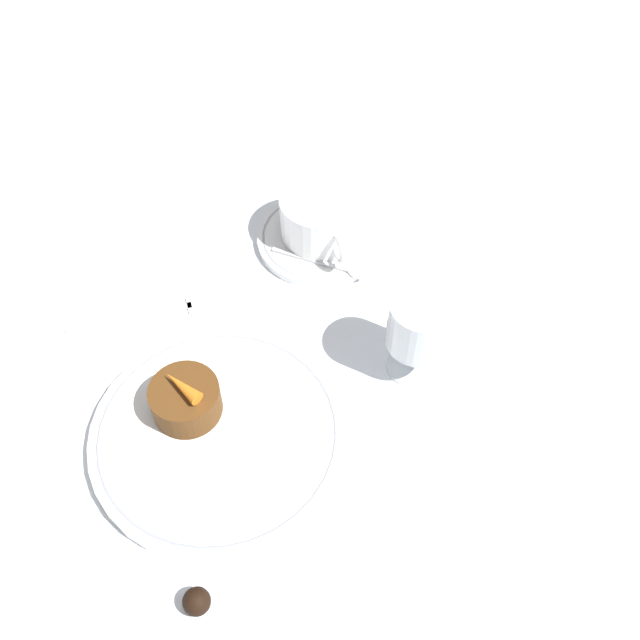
{
  "coord_description": "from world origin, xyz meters",
  "views": [
    {
      "loc": [
        0.36,
        -0.06,
        0.66
      ],
      "look_at": [
        -0.08,
        0.1,
        0.04
      ],
      "focal_mm": 42.0,
      "sensor_mm": 36.0,
      "label": 1
    }
  ],
  "objects_px": {
    "coffee_cup": "(322,215)",
    "dessert_cake": "(186,400)",
    "dinner_plate": "(219,437)",
    "wine_glass": "(420,327)",
    "fork": "(172,309)"
  },
  "relations": [
    {
      "from": "dinner_plate",
      "to": "wine_glass",
      "type": "xyz_separation_m",
      "value": [
        -0.02,
        0.21,
        0.06
      ]
    },
    {
      "from": "dinner_plate",
      "to": "fork",
      "type": "relative_size",
      "value": 1.32
    },
    {
      "from": "dinner_plate",
      "to": "wine_glass",
      "type": "relative_size",
      "value": 2.4
    },
    {
      "from": "coffee_cup",
      "to": "dessert_cake",
      "type": "xyz_separation_m",
      "value": [
        0.18,
        -0.21,
        -0.01
      ]
    },
    {
      "from": "dinner_plate",
      "to": "wine_glass",
      "type": "bearing_deg",
      "value": 94.57
    },
    {
      "from": "wine_glass",
      "to": "dessert_cake",
      "type": "height_order",
      "value": "wine_glass"
    },
    {
      "from": "dinner_plate",
      "to": "dessert_cake",
      "type": "bearing_deg",
      "value": -150.76
    },
    {
      "from": "coffee_cup",
      "to": "fork",
      "type": "relative_size",
      "value": 0.65
    },
    {
      "from": "coffee_cup",
      "to": "fork",
      "type": "bearing_deg",
      "value": -76.7
    },
    {
      "from": "wine_glass",
      "to": "dessert_cake",
      "type": "distance_m",
      "value": 0.24
    },
    {
      "from": "coffee_cup",
      "to": "fork",
      "type": "height_order",
      "value": "coffee_cup"
    },
    {
      "from": "coffee_cup",
      "to": "dessert_cake",
      "type": "height_order",
      "value": "coffee_cup"
    },
    {
      "from": "dinner_plate",
      "to": "fork",
      "type": "distance_m",
      "value": 0.18
    },
    {
      "from": "fork",
      "to": "dessert_cake",
      "type": "height_order",
      "value": "dessert_cake"
    },
    {
      "from": "wine_glass",
      "to": "dessert_cake",
      "type": "bearing_deg",
      "value": -94.79
    }
  ]
}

